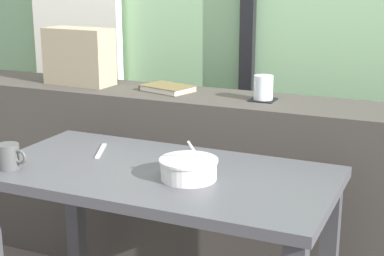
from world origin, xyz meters
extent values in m
cube|color=#423D38|center=(0.00, 0.55, 0.41)|extent=(2.80, 0.35, 0.82)
cube|color=#414145|center=(-0.45, 0.20, 0.33)|extent=(0.06, 0.06, 0.66)
cube|color=#4C4C51|center=(0.08, -0.05, 0.67)|extent=(1.17, 0.60, 0.03)
cube|color=black|center=(0.25, 0.55, 0.83)|extent=(0.10, 0.10, 0.00)
cylinder|color=white|center=(0.25, 0.55, 0.88)|extent=(0.08, 0.08, 0.10)
cylinder|color=orange|center=(0.25, 0.55, 0.87)|extent=(0.07, 0.07, 0.07)
cube|color=brown|center=(-0.19, 0.56, 0.83)|extent=(0.24, 0.20, 0.00)
cube|color=silver|center=(-0.19, 0.56, 0.84)|extent=(0.24, 0.19, 0.02)
cube|color=brown|center=(-0.19, 0.56, 0.85)|extent=(0.24, 0.20, 0.00)
cube|color=brown|center=(-0.29, 0.59, 0.84)|extent=(0.05, 0.14, 0.03)
cube|color=tan|center=(-0.64, 0.55, 0.95)|extent=(0.33, 0.16, 0.26)
cylinder|color=silver|center=(0.21, -0.09, 0.72)|extent=(0.18, 0.18, 0.07)
cylinder|color=silver|center=(0.21, -0.09, 0.75)|extent=(0.19, 0.19, 0.01)
cylinder|color=tan|center=(0.21, -0.09, 0.72)|extent=(0.16, 0.16, 0.04)
cylinder|color=silver|center=(0.22, -0.06, 0.77)|extent=(0.01, 0.13, 0.12)
ellipsoid|color=silver|center=(0.22, -0.04, 0.73)|extent=(0.03, 0.05, 0.01)
cube|color=silver|center=(-0.21, 0.05, 0.69)|extent=(0.08, 0.16, 0.01)
cylinder|color=#4C4C4C|center=(-0.39, -0.24, 0.73)|extent=(0.08, 0.08, 0.08)
torus|color=#4C4C4C|center=(-0.34, -0.24, 0.74)|extent=(0.05, 0.01, 0.05)
camera|label=1|loc=(0.94, -1.71, 1.34)|focal=54.97mm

